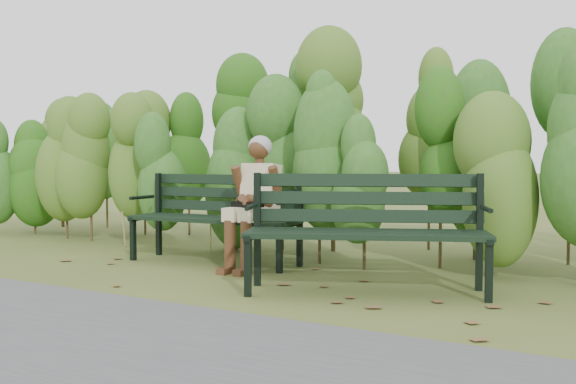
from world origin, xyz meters
The scene contains 7 objects.
ground centered at (0.00, 0.00, 0.00)m, with size 80.00×80.00×0.00m, color #475524.
footpath centered at (0.00, -2.20, 0.01)m, with size 60.00×2.50×0.01m, color #474749.
hedge_band centered at (0.00, 1.86, 1.26)m, with size 11.04×1.67×2.42m.
leaf_litter centered at (0.21, 0.05, 0.00)m, with size 5.64×2.20×0.01m.
bench_left centered at (-1.07, 0.81, 0.52)m, with size 1.79×0.69×0.88m.
bench_right centered at (0.79, 0.22, 0.54)m, with size 1.93×1.29×0.92m.
seated_woman centered at (-0.56, 0.66, 0.71)m, with size 0.50×0.73×1.25m.
Camera 1 is at (2.93, -4.58, 1.05)m, focal length 42.00 mm.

